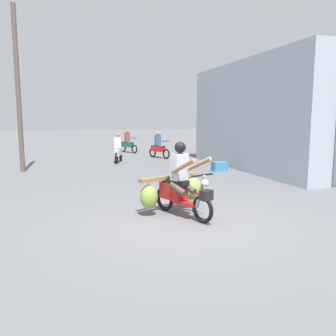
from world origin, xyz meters
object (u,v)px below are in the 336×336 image
produce_crate (219,166)px  utility_pole (18,90)px  motorbike_distant_ahead_left (118,151)px  motorbike_distant_ahead_right (158,147)px  motorbike_main_loaded (181,188)px  motorbike_distant_far_ahead (128,143)px

produce_crate → utility_pole: bearing=163.7°
produce_crate → motorbike_distant_ahead_left: bearing=131.1°
produce_crate → motorbike_distant_ahead_right: bearing=101.5°
motorbike_distant_ahead_left → utility_pole: utility_pole is taller
motorbike_main_loaded → motorbike_distant_far_ahead: motorbike_main_loaded is taller
motorbike_main_loaded → utility_pole: size_ratio=0.30×
motorbike_distant_far_ahead → utility_pole: utility_pole is taller
motorbike_distant_ahead_left → motorbike_distant_far_ahead: size_ratio=1.05×
motorbike_distant_ahead_right → motorbike_distant_far_ahead: same height
motorbike_distant_ahead_left → motorbike_main_loaded: bearing=-90.9°
motorbike_main_loaded → produce_crate: size_ratio=3.34×
motorbike_main_loaded → motorbike_distant_ahead_right: size_ratio=1.24×
motorbike_main_loaded → motorbike_distant_ahead_left: bearing=89.1°
motorbike_distant_ahead_right → motorbike_distant_ahead_left: bearing=-151.5°
motorbike_main_loaded → utility_pole: bearing=117.7°
motorbike_main_loaded → motorbike_distant_far_ahead: (1.51, 13.78, 0.02)m
motorbike_distant_ahead_left → utility_pole: (-4.05, -1.70, 2.57)m
motorbike_distant_ahead_left → motorbike_distant_far_ahead: same height
motorbike_distant_far_ahead → motorbike_main_loaded: bearing=-96.2°
motorbike_distant_ahead_left → utility_pole: size_ratio=0.25×
motorbike_distant_ahead_right → utility_pole: size_ratio=0.24×
utility_pole → motorbike_distant_ahead_left: bearing=22.7°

